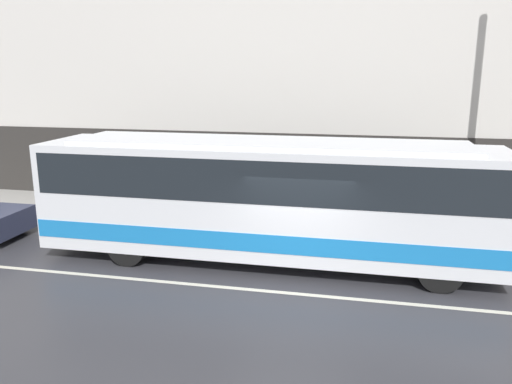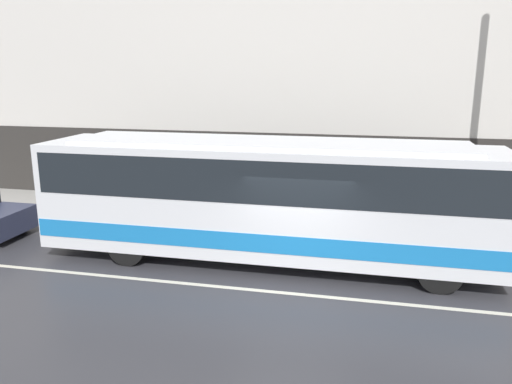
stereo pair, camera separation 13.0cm
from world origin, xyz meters
TOP-DOWN VIEW (x-y plane):
  - ground_plane at (0.00, 0.00)m, footprint 60.00×60.00m
  - sidewalk at (0.00, 5.47)m, footprint 60.00×2.93m
  - building_facade at (0.00, 7.08)m, footprint 60.00×0.35m
  - lane_stripe at (0.00, 0.00)m, footprint 54.00×0.14m
  - transit_bus at (-0.98, 1.88)m, footprint 11.61×2.50m

SIDE VIEW (x-z plane):
  - ground_plane at x=0.00m, z-range 0.00..0.00m
  - lane_stripe at x=0.00m, z-range 0.00..0.01m
  - sidewalk at x=0.00m, z-range 0.00..0.18m
  - transit_bus at x=-0.98m, z-range 0.20..3.37m
  - building_facade at x=0.00m, z-range -0.20..10.79m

